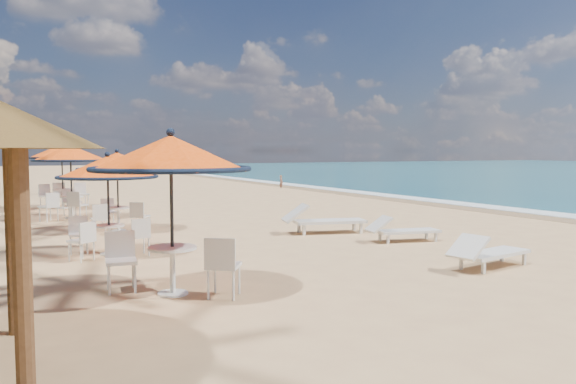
# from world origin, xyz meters

# --- Properties ---
(ground) EXTENTS (160.00, 160.00, 0.00)m
(ground) POSITION_xyz_m (0.00, 0.00, 0.00)
(ground) COLOR tan
(ground) RESTS_ON ground
(foam_strip) EXTENTS (1.20, 140.00, 0.04)m
(foam_strip) POSITION_xyz_m (9.30, 10.00, 0.00)
(foam_strip) COLOR white
(foam_strip) RESTS_ON ground
(wetsand_band) EXTENTS (1.40, 140.00, 0.02)m
(wetsand_band) POSITION_xyz_m (8.40, 10.00, 0.00)
(wetsand_band) COLOR olive
(wetsand_band) RESTS_ON ground
(station_0) EXTENTS (2.41, 2.41, 2.51)m
(station_0) POSITION_xyz_m (-5.18, -0.28, 1.91)
(station_0) COLOR black
(station_0) RESTS_ON ground
(station_1) EXTENTS (2.06, 2.06, 2.15)m
(station_1) POSITION_xyz_m (-5.44, 3.52, 1.57)
(station_1) COLOR black
(station_1) RESTS_ON ground
(station_2) EXTENTS (2.13, 2.23, 2.23)m
(station_2) POSITION_xyz_m (-4.54, 7.01, 1.63)
(station_2) COLOR black
(station_2) RESTS_ON ground
(station_3) EXTENTS (2.36, 2.36, 2.46)m
(station_3) POSITION_xyz_m (-5.31, 10.61, 1.80)
(station_3) COLOR black
(station_3) RESTS_ON ground
(station_4) EXTENTS (2.42, 2.42, 2.52)m
(station_4) POSITION_xyz_m (-5.17, 14.23, 1.84)
(station_4) COLOR black
(station_4) RESTS_ON ground
(lounger_near) EXTENTS (1.93, 0.87, 0.67)m
(lounger_near) POSITION_xyz_m (0.49, -1.19, 0.31)
(lounger_near) COLOR silver
(lounger_near) RESTS_ON ground
(lounger_mid) EXTENTS (1.84, 0.93, 0.63)m
(lounger_mid) POSITION_xyz_m (1.06, 1.99, 0.30)
(lounger_mid) COLOR silver
(lounger_mid) RESTS_ON ground
(lounger_far) EXTENTS (2.29, 1.24, 0.78)m
(lounger_far) POSITION_xyz_m (0.11, 4.06, 0.37)
(lounger_far) COLOR silver
(lounger_far) RESTS_ON ground
(person) EXTENTS (0.22, 0.31, 0.82)m
(person) POSITION_xyz_m (7.30, 20.34, 0.41)
(person) COLOR brown
(person) RESTS_ON ground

